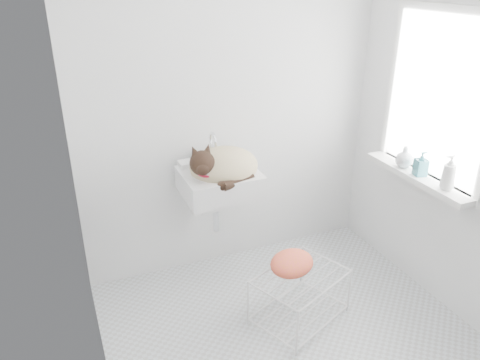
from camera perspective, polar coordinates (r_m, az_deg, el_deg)
name	(u,v)px	position (r m, az deg, el deg)	size (l,w,h in m)	color
floor	(292,335)	(3.09, 6.31, -18.30)	(2.20, 2.00, 0.02)	silver
back_wall	(231,101)	(3.28, -1.11, 9.64)	(2.20, 0.02, 2.50)	silver
right_wall	(464,122)	(3.11, 25.68, 6.35)	(0.02, 2.00, 2.50)	silver
left_wall	(79,182)	(2.13, -19.01, -0.18)	(0.02, 2.00, 2.50)	silver
window_glass	(440,98)	(3.20, 23.24, 9.14)	(0.01, 0.80, 1.00)	white
window_frame	(438,99)	(3.19, 23.04, 9.13)	(0.04, 0.90, 1.10)	white
windowsill	(418,177)	(3.31, 20.85, 0.40)	(0.16, 0.88, 0.04)	white
sink	(219,172)	(3.12, -2.54, 1.04)	(0.50, 0.44, 0.20)	white
faucet	(210,143)	(3.23, -3.70, 4.49)	(0.18, 0.13, 0.18)	silver
cat	(222,167)	(3.09, -2.24, 1.64)	(0.47, 0.38, 0.30)	#CBB88F
wire_rack	(300,299)	(3.12, 7.27, -14.15)	(0.55, 0.39, 0.33)	silver
towel	(292,268)	(3.02, 6.31, -10.57)	(0.30, 0.21, 0.13)	#D08800
bottle_a	(446,189)	(3.14, 23.80, -1.03)	(0.07, 0.07, 0.19)	silver
bottle_b	(419,175)	(3.28, 21.00, 0.56)	(0.07, 0.08, 0.16)	#2E6E78
bottle_c	(403,167)	(3.39, 19.26, 1.55)	(0.12, 0.12, 0.15)	silver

